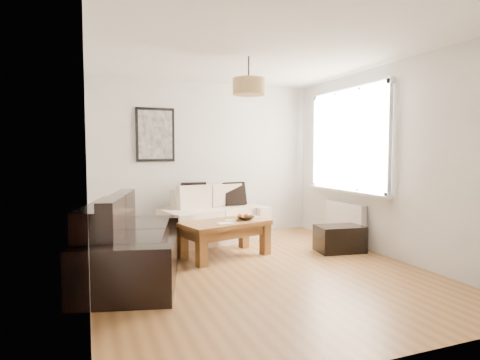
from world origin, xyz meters
name	(u,v)px	position (x,y,z in m)	size (l,w,h in m)	color
floor	(258,270)	(0.00, 0.00, 0.00)	(4.50, 4.50, 0.00)	brown
ceiling	(258,50)	(0.00, 0.00, 2.60)	(3.80, 4.50, 0.00)	white
wall_back	(206,159)	(0.00, 2.25, 1.30)	(3.80, 0.04, 2.60)	silver
wall_front	(394,170)	(0.00, -2.25, 1.30)	(3.80, 0.04, 2.60)	silver
wall_left	(87,164)	(-1.90, 0.00, 1.30)	(0.04, 4.50, 2.60)	silver
wall_right	(387,161)	(1.90, 0.00, 1.30)	(0.04, 4.50, 2.60)	silver
window_bay	(349,140)	(1.86, 0.80, 1.60)	(0.14, 1.90, 1.60)	white
radiator	(345,219)	(1.82, 0.80, 0.38)	(0.10, 0.90, 0.52)	white
poster	(155,135)	(-0.85, 2.22, 1.70)	(0.62, 0.04, 0.87)	black
pendant_shade	(249,87)	(0.00, 0.30, 2.23)	(0.40, 0.40, 0.20)	tan
loveseat_cream	(215,215)	(0.01, 1.78, 0.41)	(1.64, 0.90, 0.82)	beige
sofa_leather	(133,241)	(-1.43, 0.24, 0.42)	(1.96, 0.95, 0.85)	black
coffee_table	(225,239)	(-0.17, 0.75, 0.24)	(1.18, 0.64, 0.48)	brown
ottoman	(340,239)	(1.45, 0.40, 0.19)	(0.65, 0.42, 0.37)	black
cushion_left	(194,195)	(-0.28, 1.98, 0.72)	(0.40, 0.12, 0.40)	black
cushion_right	(234,194)	(0.42, 1.98, 0.71)	(0.39, 0.12, 0.39)	black
fruit_bowl	(246,218)	(0.14, 0.74, 0.51)	(0.22, 0.22, 0.06)	black
orange_a	(241,217)	(0.10, 0.81, 0.52)	(0.06, 0.06, 0.06)	#D75412
orange_b	(247,216)	(0.20, 0.84, 0.52)	(0.07, 0.07, 0.07)	#E25913
orange_c	(240,216)	(0.10, 0.85, 0.52)	(0.08, 0.08, 0.08)	orange
papers	(225,223)	(-0.21, 0.59, 0.49)	(0.20, 0.14, 0.01)	white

